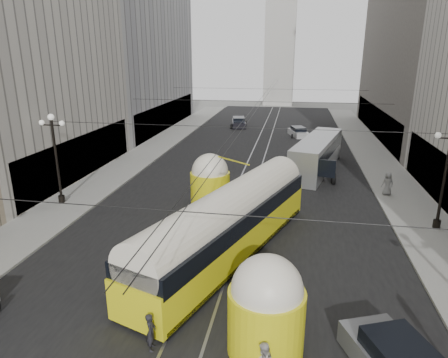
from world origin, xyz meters
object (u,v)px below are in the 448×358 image
at_px(pedestrian_crossing_a, 151,332).
at_px(pedestrian_sidewalk_right, 388,184).
at_px(city_bus, 317,153).
at_px(streetcar, 229,222).

xyz_separation_m(pedestrian_crossing_a, pedestrian_sidewalk_right, (11.93, 18.73, 0.28)).
distance_m(city_bus, pedestrian_sidewalk_right, 8.09).
height_order(streetcar, city_bus, streetcar).
relative_size(streetcar, pedestrian_crossing_a, 11.11).
bearing_deg(city_bus, pedestrian_crossing_a, -105.54).
height_order(city_bus, pedestrian_crossing_a, city_bus).
bearing_deg(streetcar, pedestrian_crossing_a, -101.92).
bearing_deg(pedestrian_sidewalk_right, city_bus, -61.72).
bearing_deg(pedestrian_sidewalk_right, pedestrian_crossing_a, 47.92).
relative_size(pedestrian_crossing_a, pedestrian_sidewalk_right, 0.85).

